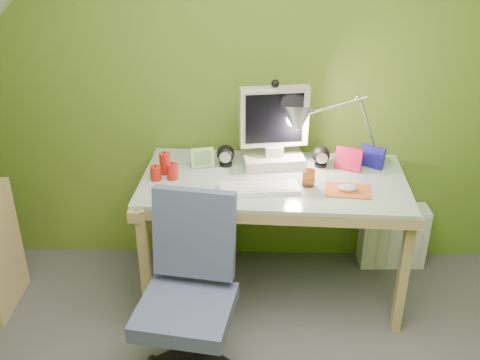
{
  "coord_description": "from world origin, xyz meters",
  "views": [
    {
      "loc": [
        0.05,
        -1.56,
        2.15
      ],
      "look_at": [
        0.0,
        1.0,
        0.85
      ],
      "focal_mm": 42.0,
      "sensor_mm": 36.0,
      "label": 1
    }
  ],
  "objects_px": {
    "monitor": "(274,125)",
    "radiator": "(393,236)",
    "desk": "(272,238)",
    "task_chair": "(185,310)",
    "desk_lamp": "(356,114)"
  },
  "relations": [
    {
      "from": "desk",
      "to": "task_chair",
      "type": "height_order",
      "value": "task_chair"
    },
    {
      "from": "desk",
      "to": "radiator",
      "type": "bearing_deg",
      "value": 25.01
    },
    {
      "from": "task_chair",
      "to": "radiator",
      "type": "xyz_separation_m",
      "value": [
        1.21,
        1.03,
        -0.24
      ]
    },
    {
      "from": "desk",
      "to": "radiator",
      "type": "height_order",
      "value": "desk"
    },
    {
      "from": "monitor",
      "to": "radiator",
      "type": "height_order",
      "value": "monitor"
    },
    {
      "from": "radiator",
      "to": "task_chair",
      "type": "bearing_deg",
      "value": -141.27
    },
    {
      "from": "desk",
      "to": "desk_lamp",
      "type": "height_order",
      "value": "desk_lamp"
    },
    {
      "from": "monitor",
      "to": "desk_lamp",
      "type": "bearing_deg",
      "value": -8.76
    },
    {
      "from": "desk",
      "to": "monitor",
      "type": "xyz_separation_m",
      "value": [
        0.0,
        0.18,
        0.62
      ]
    },
    {
      "from": "desk",
      "to": "desk_lamp",
      "type": "distance_m",
      "value": 0.85
    },
    {
      "from": "monitor",
      "to": "radiator",
      "type": "distance_m",
      "value": 1.14
    },
    {
      "from": "desk",
      "to": "task_chair",
      "type": "relative_size",
      "value": 1.64
    },
    {
      "from": "desk",
      "to": "task_chair",
      "type": "distance_m",
      "value": 0.83
    },
    {
      "from": "monitor",
      "to": "desk_lamp",
      "type": "height_order",
      "value": "desk_lamp"
    },
    {
      "from": "desk",
      "to": "desk_lamp",
      "type": "bearing_deg",
      "value": 24.72
    }
  ]
}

